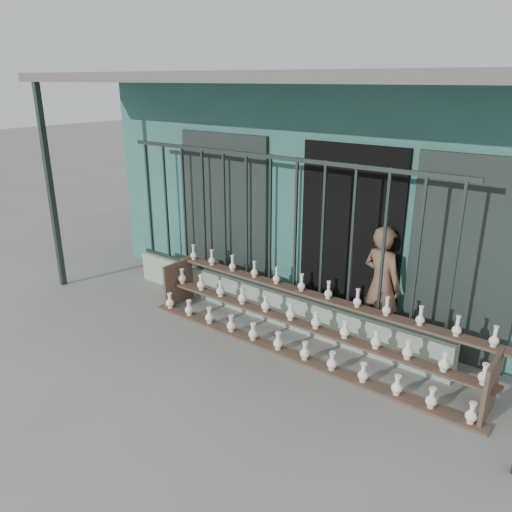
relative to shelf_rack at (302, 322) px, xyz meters
The scene contains 6 objects.
ground 1.24m from the shelf_rack, 131.92° to the right, with size 60.00×60.00×0.00m, color slate.
workshop_building 3.66m from the shelf_rack, 103.29° to the left, with size 7.40×6.60×3.21m.
parapet_wall 0.91m from the shelf_rack, 152.46° to the left, with size 5.00×0.20×0.45m, color #93AB93.
security_fence 1.33m from the shelf_rack, 152.46° to the left, with size 5.00×0.04×1.80m.
shelf_rack is the anchor object (origin of this frame).
elderly_woman 1.08m from the shelf_rack, 51.34° to the left, with size 0.55×0.36×1.50m, color brown.
Camera 1 is at (3.66, -3.74, 3.14)m, focal length 35.00 mm.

